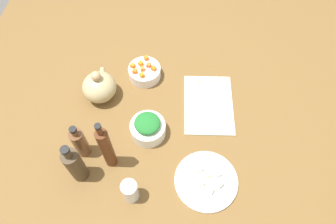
# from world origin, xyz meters

# --- Properties ---
(tabletop) EXTENTS (1.90, 1.90, 0.03)m
(tabletop) POSITION_xyz_m (0.00, 0.00, 0.01)
(tabletop) COLOR brown
(tabletop) RESTS_ON ground
(cutting_board) EXTENTS (0.32, 0.23, 0.01)m
(cutting_board) POSITION_xyz_m (0.08, -0.17, 0.03)
(cutting_board) COLOR white
(cutting_board) RESTS_ON tabletop
(plate_tofu) EXTENTS (0.24, 0.24, 0.01)m
(plate_tofu) POSITION_xyz_m (-0.26, -0.17, 0.04)
(plate_tofu) COLOR white
(plate_tofu) RESTS_ON tabletop
(bowl_greens) EXTENTS (0.14, 0.14, 0.06)m
(bowl_greens) POSITION_xyz_m (-0.08, 0.07, 0.06)
(bowl_greens) COLOR white
(bowl_greens) RESTS_ON tabletop
(bowl_carrots) EXTENTS (0.15, 0.15, 0.05)m
(bowl_carrots) POSITION_xyz_m (0.21, 0.13, 0.06)
(bowl_carrots) COLOR white
(bowl_carrots) RESTS_ON tabletop
(teapot) EXTENTS (0.16, 0.14, 0.16)m
(teapot) POSITION_xyz_m (0.09, 0.30, 0.09)
(teapot) COLOR tan
(teapot) RESTS_ON tabletop
(bottle_0) EXTENTS (0.06, 0.06, 0.23)m
(bottle_0) POSITION_xyz_m (-0.28, 0.30, 0.12)
(bottle_0) COLOR #423320
(bottle_0) RESTS_ON tabletop
(bottle_1) EXTENTS (0.04, 0.04, 0.29)m
(bottle_1) POSITION_xyz_m (-0.22, 0.20, 0.16)
(bottle_1) COLOR #542913
(bottle_1) RESTS_ON tabletop
(bottle_2) EXTENTS (0.05, 0.05, 0.19)m
(bottle_2) POSITION_xyz_m (-0.19, 0.31, 0.11)
(bottle_2) COLOR brown
(bottle_2) RESTS_ON tabletop
(drinking_glass_0) EXTENTS (0.06, 0.06, 0.11)m
(drinking_glass_0) POSITION_xyz_m (-0.34, 0.10, 0.09)
(drinking_glass_0) COLOR white
(drinking_glass_0) RESTS_ON tabletop
(carrot_cube_0) EXTENTS (0.02, 0.02, 0.02)m
(carrot_cube_0) POSITION_xyz_m (0.21, 0.09, 0.09)
(carrot_cube_0) COLOR orange
(carrot_cube_0) RESTS_ON bowl_carrots
(carrot_cube_1) EXTENTS (0.02, 0.02, 0.02)m
(carrot_cube_1) POSITION_xyz_m (0.20, 0.14, 0.09)
(carrot_cube_1) COLOR orange
(carrot_cube_1) RESTS_ON bowl_carrots
(carrot_cube_2) EXTENTS (0.03, 0.03, 0.02)m
(carrot_cube_2) POSITION_xyz_m (0.17, 0.13, 0.09)
(carrot_cube_2) COLOR orange
(carrot_cube_2) RESTS_ON bowl_carrots
(carrot_cube_3) EXTENTS (0.02, 0.02, 0.02)m
(carrot_cube_3) POSITION_xyz_m (0.23, 0.15, 0.09)
(carrot_cube_3) COLOR orange
(carrot_cube_3) RESTS_ON bowl_carrots
(carrot_cube_4) EXTENTS (0.02, 0.02, 0.02)m
(carrot_cube_4) POSITION_xyz_m (0.27, 0.13, 0.09)
(carrot_cube_4) COLOR orange
(carrot_cube_4) RESTS_ON bowl_carrots
(carrot_cube_5) EXTENTS (0.02, 0.02, 0.02)m
(carrot_cube_5) POSITION_xyz_m (0.19, 0.17, 0.09)
(carrot_cube_5) COLOR orange
(carrot_cube_5) RESTS_ON bowl_carrots
(carrot_cube_6) EXTENTS (0.02, 0.02, 0.02)m
(carrot_cube_6) POSITION_xyz_m (0.23, 0.11, 0.09)
(carrot_cube_6) COLOR orange
(carrot_cube_6) RESTS_ON bowl_carrots
(carrot_cube_7) EXTENTS (0.02, 0.02, 0.02)m
(carrot_cube_7) POSITION_xyz_m (0.22, 0.18, 0.09)
(carrot_cube_7) COLOR orange
(carrot_cube_7) RESTS_ON bowl_carrots
(chopped_greens_mound) EXTENTS (0.13, 0.13, 0.03)m
(chopped_greens_mound) POSITION_xyz_m (-0.08, 0.07, 0.11)
(chopped_greens_mound) COLOR #22732D
(chopped_greens_mound) RESTS_ON bowl_greens
(tofu_cube_0) EXTENTS (0.03, 0.03, 0.02)m
(tofu_cube_0) POSITION_xyz_m (-0.27, -0.15, 0.05)
(tofu_cube_0) COLOR white
(tofu_cube_0) RESTS_ON plate_tofu
(tofu_cube_1) EXTENTS (0.03, 0.03, 0.02)m
(tofu_cube_1) POSITION_xyz_m (-0.27, -0.22, 0.05)
(tofu_cube_1) COLOR #F5F0C9
(tofu_cube_1) RESTS_ON plate_tofu
(tofu_cube_2) EXTENTS (0.03, 0.03, 0.02)m
(tofu_cube_2) POSITION_xyz_m (-0.22, -0.14, 0.05)
(tofu_cube_2) COLOR white
(tofu_cube_2) RESTS_ON plate_tofu
(tofu_cube_3) EXTENTS (0.03, 0.03, 0.02)m
(tofu_cube_3) POSITION_xyz_m (-0.23, -0.21, 0.05)
(tofu_cube_3) COLOR white
(tofu_cube_3) RESTS_ON plate_tofu
(tofu_cube_4) EXTENTS (0.03, 0.03, 0.02)m
(tofu_cube_4) POSITION_xyz_m (-0.30, -0.19, 0.05)
(tofu_cube_4) COLOR white
(tofu_cube_4) RESTS_ON plate_tofu
(tofu_cube_5) EXTENTS (0.03, 0.03, 0.02)m
(tofu_cube_5) POSITION_xyz_m (-0.24, -0.18, 0.05)
(tofu_cube_5) COLOR #F5EBCA
(tofu_cube_5) RESTS_ON plate_tofu
(dumpling_0) EXTENTS (0.05, 0.05, 0.03)m
(dumpling_0) POSITION_xyz_m (0.19, -0.17, 0.05)
(dumpling_0) COLOR beige
(dumpling_0) RESTS_ON cutting_board
(dumpling_1) EXTENTS (0.06, 0.06, 0.02)m
(dumpling_1) POSITION_xyz_m (0.09, -0.13, 0.05)
(dumpling_1) COLOR beige
(dumpling_1) RESTS_ON cutting_board
(dumpling_2) EXTENTS (0.06, 0.06, 0.03)m
(dumpling_2) POSITION_xyz_m (0.19, -0.11, 0.05)
(dumpling_2) COLOR beige
(dumpling_2) RESTS_ON cutting_board
(dumpling_3) EXTENTS (0.04, 0.04, 0.02)m
(dumpling_3) POSITION_xyz_m (0.06, -0.19, 0.05)
(dumpling_3) COLOR beige
(dumpling_3) RESTS_ON cutting_board
(dumpling_4) EXTENTS (0.05, 0.05, 0.02)m
(dumpling_4) POSITION_xyz_m (0.01, -0.17, 0.05)
(dumpling_4) COLOR beige
(dumpling_4) RESTS_ON cutting_board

